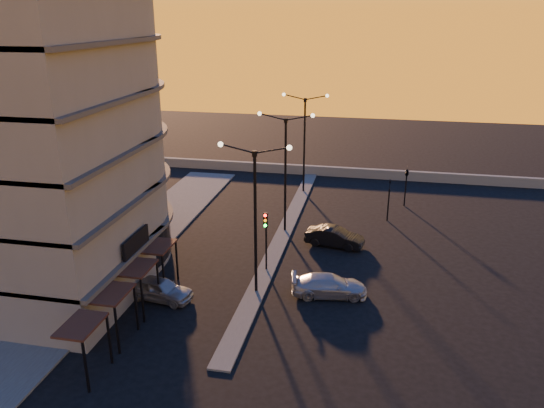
{
  "coord_description": "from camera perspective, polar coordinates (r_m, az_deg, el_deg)",
  "views": [
    {
      "loc": [
        6.88,
        -28.46,
        16.46
      ],
      "look_at": [
        -0.05,
        5.15,
        4.03
      ],
      "focal_mm": 35.0,
      "sensor_mm": 36.0,
      "label": 1
    }
  ],
  "objects": [
    {
      "name": "median",
      "position": [
        42.38,
        1.39,
        -2.86
      ],
      "size": [
        1.2,
        36.0,
        0.12
      ],
      "primitive_type": "cube",
      "color": "#484846",
      "rests_on": "ground"
    },
    {
      "name": "parapet",
      "position": [
        56.96,
        6.28,
        3.52
      ],
      "size": [
        44.0,
        0.5,
        1.0
      ],
      "primitive_type": "cube",
      "color": "slate",
      "rests_on": "ground"
    },
    {
      "name": "streetlamp_far",
      "position": [
        50.14,
        3.52,
        7.36
      ],
      "size": [
        4.32,
        0.32,
        9.51
      ],
      "color": "black",
      "rests_on": "ground"
    },
    {
      "name": "sidewalk_west",
      "position": [
        40.31,
        -15.1,
        -4.83
      ],
      "size": [
        5.0,
        40.0,
        0.12
      ],
      "primitive_type": "cube",
      "color": "#484846",
      "rests_on": "ground"
    },
    {
      "name": "signal_east_a",
      "position": [
        44.89,
        12.44,
        0.55
      ],
      "size": [
        0.13,
        0.16,
        3.6
      ],
      "color": "black",
      "rests_on": "ground"
    },
    {
      "name": "ground",
      "position": [
        33.59,
        -1.71,
        -9.44
      ],
      "size": [
        120.0,
        120.0,
        0.0
      ],
      "primitive_type": "plane",
      "color": "black",
      "rests_on": "ground"
    },
    {
      "name": "signal_east_b",
      "position": [
        48.42,
        14.31,
        3.26
      ],
      "size": [
        0.42,
        1.99,
        3.6
      ],
      "color": "black",
      "rests_on": "ground"
    },
    {
      "name": "traffic_light_main",
      "position": [
        34.83,
        -0.68,
        -3.02
      ],
      "size": [
        0.28,
        0.44,
        4.25
      ],
      "color": "black",
      "rests_on": "ground"
    },
    {
      "name": "car_wagon",
      "position": [
        33.08,
        6.18,
        -8.71
      ],
      "size": [
        4.89,
        2.61,
        1.35
      ],
      "primitive_type": "imported",
      "rotation": [
        0.0,
        0.0,
        1.73
      ],
      "color": "#A2A3AA",
      "rests_on": "ground"
    },
    {
      "name": "building",
      "position": [
        35.62,
        -24.84,
        10.78
      ],
      "size": [
        14.35,
        17.08,
        25.0
      ],
      "color": "slate",
      "rests_on": "ground"
    },
    {
      "name": "car_sedan",
      "position": [
        39.79,
        6.74,
        -3.54
      ],
      "size": [
        4.52,
        2.21,
        1.43
      ],
      "primitive_type": "imported",
      "rotation": [
        0.0,
        0.0,
        1.4
      ],
      "color": "black",
      "rests_on": "ground"
    },
    {
      "name": "streetlamp_mid",
      "position": [
        40.56,
        1.46,
        4.37
      ],
      "size": [
        4.32,
        0.32,
        9.51
      ],
      "color": "black",
      "rests_on": "ground"
    },
    {
      "name": "streetlamp_near",
      "position": [
        31.23,
        -1.82,
        -0.46
      ],
      "size": [
        4.32,
        0.32,
        9.51
      ],
      "color": "black",
      "rests_on": "ground"
    },
    {
      "name": "car_hatchback",
      "position": [
        33.18,
        -11.96,
        -8.93
      ],
      "size": [
        4.28,
        2.23,
        1.39
      ],
      "primitive_type": "imported",
      "rotation": [
        0.0,
        0.0,
        1.42
      ],
      "color": "#98999F",
      "rests_on": "ground"
    }
  ]
}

